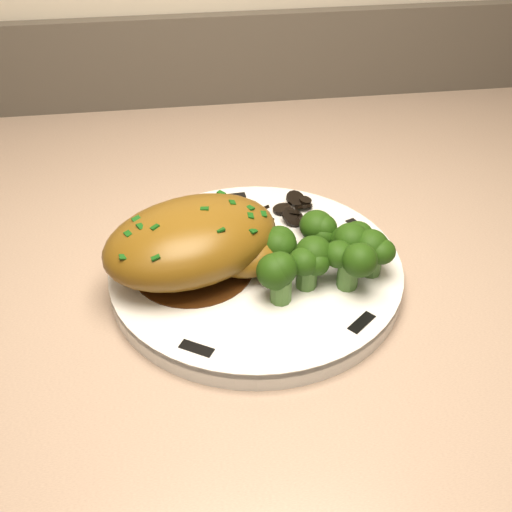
{
  "coord_description": "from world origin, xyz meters",
  "views": [
    {
      "loc": [
        0.26,
        1.15,
        1.26
      ],
      "look_at": [
        0.33,
        1.6,
        0.91
      ],
      "focal_mm": 45.0,
      "sensor_mm": 36.0,
      "label": 1
    }
  ],
  "objects": [
    {
      "name": "rim_accent_1",
      "position": [
        0.32,
        1.71,
        0.9
      ],
      "size": [
        0.03,
        0.01,
        0.0
      ],
      "primitive_type": "cube",
      "rotation": [
        0.0,
        0.0,
        3.22
      ],
      "color": "black",
      "rests_on": "plate"
    },
    {
      "name": "chicken_breast",
      "position": [
        0.28,
        1.6,
        0.93
      ],
      "size": [
        0.19,
        0.16,
        0.06
      ],
      "rotation": [
        0.0,
        0.0,
        0.35
      ],
      "color": "brown",
      "rests_on": "plate"
    },
    {
      "name": "mushroom_pile",
      "position": [
        0.35,
        1.66,
        0.9
      ],
      "size": [
        0.08,
        0.06,
        0.02
      ],
      "color": "black",
      "rests_on": "plate"
    },
    {
      "name": "broccoli_florets",
      "position": [
        0.38,
        1.58,
        0.92
      ],
      "size": [
        0.11,
        0.09,
        0.04
      ],
      "rotation": [
        0.0,
        0.0,
        -0.28
      ],
      "color": "#4A7531",
      "rests_on": "plate"
    },
    {
      "name": "plate",
      "position": [
        0.33,
        1.6,
        0.89
      ],
      "size": [
        0.32,
        0.32,
        0.02
      ],
      "primitive_type": "cylinder",
      "rotation": [
        0.0,
        0.0,
        0.22
      ],
      "color": "silver",
      "rests_on": "counter"
    },
    {
      "name": "counter",
      "position": [
        0.25,
        1.67,
        0.44
      ],
      "size": [
        2.03,
        0.67,
        1.0
      ],
      "color": "brown",
      "rests_on": "ground"
    },
    {
      "name": "rim_accent_4",
      "position": [
        0.4,
        1.51,
        0.9
      ],
      "size": [
        0.03,
        0.03,
        0.0
      ],
      "primitive_type": "cube",
      "rotation": [
        0.0,
        0.0,
        6.99
      ],
      "color": "black",
      "rests_on": "plate"
    },
    {
      "name": "rim_accent_2",
      "position": [
        0.21,
        1.62,
        0.9
      ],
      "size": [
        0.02,
        0.03,
        0.0
      ],
      "primitive_type": "cube",
      "rotation": [
        0.0,
        0.0,
        4.48
      ],
      "color": "black",
      "rests_on": "plate"
    },
    {
      "name": "rim_accent_3",
      "position": [
        0.27,
        1.5,
        0.9
      ],
      "size": [
        0.03,
        0.02,
        0.0
      ],
      "primitive_type": "cube",
      "rotation": [
        0.0,
        0.0,
        5.73
      ],
      "color": "black",
      "rests_on": "plate"
    },
    {
      "name": "gravy_pool",
      "position": [
        0.27,
        1.6,
        0.9
      ],
      "size": [
        0.11,
        0.11,
        0.0
      ],
      "primitive_type": "cylinder",
      "color": "#3C1D0A",
      "rests_on": "plate"
    },
    {
      "name": "rim_accent_0",
      "position": [
        0.43,
        1.64,
        0.9
      ],
      "size": [
        0.02,
        0.03,
        0.0
      ],
      "primitive_type": "cube",
      "rotation": [
        0.0,
        0.0,
        1.96
      ],
      "color": "black",
      "rests_on": "plate"
    }
  ]
}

